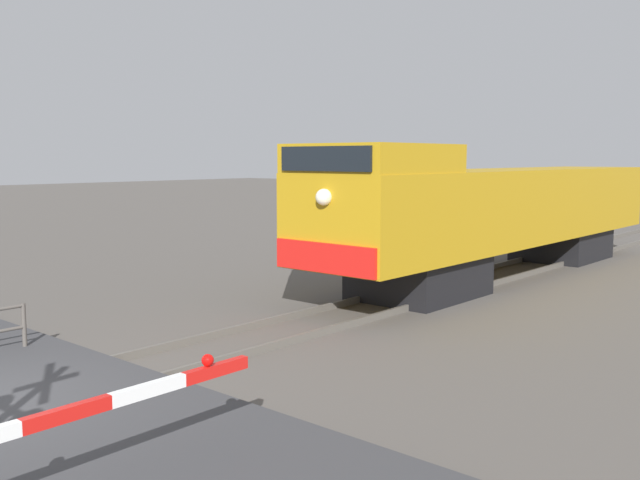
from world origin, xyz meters
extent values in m
cube|color=black|center=(0.00, 11.09, 0.53)|extent=(2.47, 3.20, 1.05)
cube|color=black|center=(0.00, 20.06, 0.53)|extent=(2.47, 3.20, 1.05)
cube|color=#B28414|center=(0.00, 15.58, 2.11)|extent=(2.90, 16.31, 2.12)
cube|color=#B28414|center=(0.00, 9.11, 3.50)|extent=(2.84, 3.39, 0.66)
cube|color=black|center=(0.00, 7.39, 3.50)|extent=(2.47, 0.06, 0.52)
cube|color=red|center=(0.00, 7.38, 1.40)|extent=(2.76, 0.08, 0.64)
sphere|color=#F2EACC|center=(0.00, 7.37, 2.70)|extent=(0.36, 0.36, 0.36)
cube|color=red|center=(3.74, -0.61, 1.14)|extent=(0.10, 0.90, 0.14)
cube|color=white|center=(3.74, 0.30, 1.14)|extent=(0.10, 0.90, 0.14)
cube|color=red|center=(3.74, 1.20, 1.14)|extent=(0.10, 0.90, 0.14)
sphere|color=red|center=(3.74, 1.09, 1.28)|extent=(0.14, 0.14, 0.14)
cylinder|color=#4C4742|center=(-2.36, 1.92, 0.47)|extent=(0.08, 0.08, 0.95)
camera|label=1|loc=(9.68, -3.79, 3.53)|focal=39.35mm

